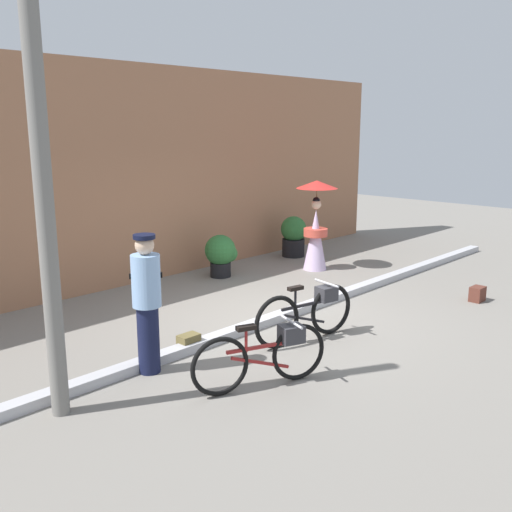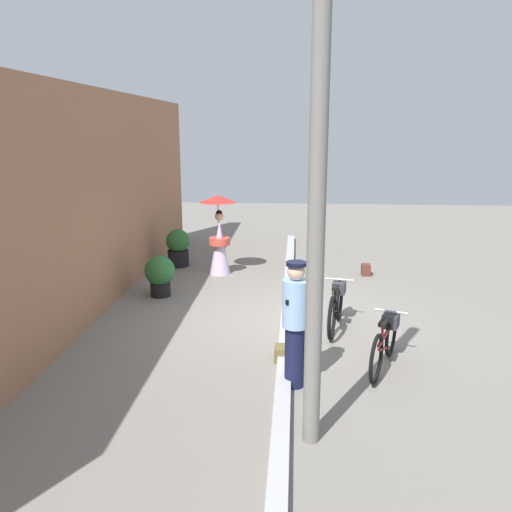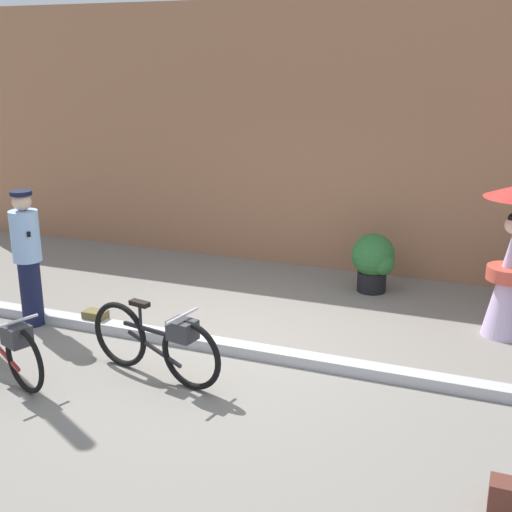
% 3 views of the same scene
% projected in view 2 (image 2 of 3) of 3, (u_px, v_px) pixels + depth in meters
% --- Properties ---
extents(ground_plane, '(30.00, 30.00, 0.00)m').
position_uv_depth(ground_plane, '(287.00, 319.00, 9.41)').
color(ground_plane, gray).
extents(building_wall, '(14.00, 0.40, 4.00)m').
position_uv_depth(building_wall, '(83.00, 205.00, 9.20)').
color(building_wall, '#9E6B4C').
rests_on(building_wall, ground_plane).
extents(sidewalk_curb, '(14.00, 0.20, 0.12)m').
position_uv_depth(sidewalk_curb, '(287.00, 316.00, 9.39)').
color(sidewalk_curb, '#B2B2B7').
rests_on(sidewalk_curb, ground_plane).
extents(bicycle_near_officer, '(1.57, 0.69, 0.76)m').
position_uv_depth(bicycle_near_officer, '(385.00, 340.00, 7.46)').
color(bicycle_near_officer, black).
rests_on(bicycle_near_officer, ground_plane).
extents(bicycle_far_side, '(1.65, 0.51, 0.80)m').
position_uv_depth(bicycle_far_side, '(336.00, 305.00, 8.93)').
color(bicycle_far_side, black).
rests_on(bicycle_far_side, ground_plane).
extents(person_officer, '(0.34, 0.34, 1.68)m').
position_uv_depth(person_officer, '(295.00, 321.00, 6.78)').
color(person_officer, '#141938').
rests_on(person_officer, ground_plane).
extents(person_with_parasol, '(0.84, 0.84, 1.83)m').
position_uv_depth(person_with_parasol, '(219.00, 234.00, 12.17)').
color(person_with_parasol, silver).
rests_on(person_with_parasol, ground_plane).
extents(potted_plant_by_door, '(0.62, 0.61, 0.83)m').
position_uv_depth(potted_plant_by_door, '(161.00, 274.00, 10.64)').
color(potted_plant_by_door, black).
rests_on(potted_plant_by_door, ground_plane).
extents(potted_plant_small, '(0.59, 0.58, 0.92)m').
position_uv_depth(potted_plant_small, '(179.00, 247.00, 12.96)').
color(potted_plant_small, black).
rests_on(potted_plant_small, ground_plane).
extents(backpack_on_pavement, '(0.28, 0.19, 0.21)m').
position_uv_depth(backpack_on_pavement, '(281.00, 353.00, 7.72)').
color(backpack_on_pavement, brown).
rests_on(backpack_on_pavement, ground_plane).
extents(backpack_spare, '(0.27, 0.19, 0.25)m').
position_uv_depth(backpack_spare, '(366.00, 269.00, 12.22)').
color(backpack_spare, '#592D23').
rests_on(backpack_spare, ground_plane).
extents(utility_pole, '(0.18, 0.18, 4.80)m').
position_uv_depth(utility_pole, '(316.00, 222.00, 5.20)').
color(utility_pole, slate).
rests_on(utility_pole, ground_plane).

